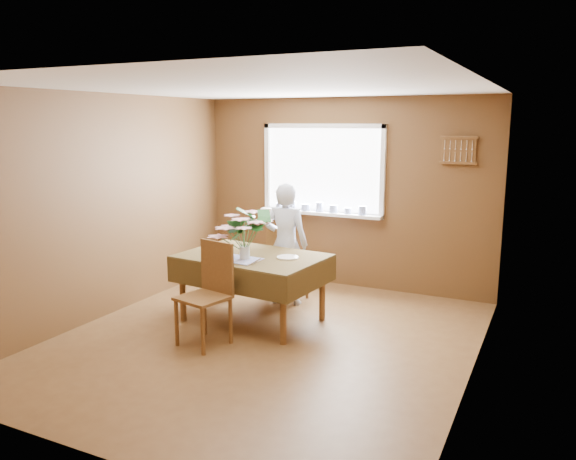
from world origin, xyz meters
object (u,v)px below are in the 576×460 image
at_px(chair_far, 283,260).
at_px(flower_bouquet, 244,230).
at_px(chair_near, 209,289).
at_px(dining_table, 252,263).
at_px(seated_woman, 286,244).

relative_size(chair_far, flower_bouquet, 1.64).
bearing_deg(flower_bouquet, chair_far, 92.49).
bearing_deg(chair_near, chair_far, 100.73).
relative_size(dining_table, chair_far, 1.78).
distance_m(chair_near, seated_woman, 1.46).
height_order(dining_table, chair_far, chair_far).
bearing_deg(chair_far, chair_near, 110.27).
bearing_deg(seated_woman, chair_near, 76.33).
relative_size(chair_near, flower_bouquet, 1.82).
bearing_deg(chair_far, dining_table, 113.72).
xyz_separation_m(dining_table, flower_bouquet, (0.02, -0.19, 0.40)).
height_order(chair_far, flower_bouquet, flower_bouquet).
distance_m(seated_woman, flower_bouquet, 0.96).
bearing_deg(dining_table, seated_woman, 90.00).
distance_m(dining_table, chair_far, 0.84).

